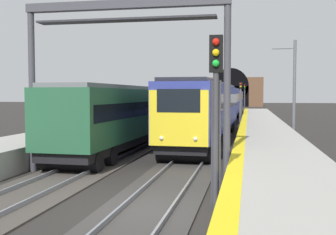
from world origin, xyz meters
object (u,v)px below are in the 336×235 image
object	(u,v)px
train_adjacent_platform	(161,108)
railway_signal_far	(245,95)
train_main_approaching	(225,102)
railway_signal_mid	(241,99)
overhead_signal_gantry	(125,44)
catenary_mast_near	(294,89)
railway_signal_near	(216,105)

from	to	relation	value
train_adjacent_platform	railway_signal_far	bearing A→B (deg)	-4.79
train_main_approaching	railway_signal_mid	distance (m)	3.19
train_main_approaching	train_adjacent_platform	size ratio (longest dim) A/B	1.72
overhead_signal_gantry	catenary_mast_near	xyz separation A→B (m)	(15.05, -8.29, -1.69)
train_adjacent_platform	railway_signal_mid	distance (m)	15.07
train_adjacent_platform	railway_signal_mid	world-z (taller)	railway_signal_mid
railway_signal_far	railway_signal_mid	bearing A→B (deg)	0.00
railway_signal_mid	catenary_mast_near	distance (m)	16.53
train_adjacent_platform	overhead_signal_gantry	xyz separation A→B (m)	(-17.36, -2.22, 3.25)
catenary_mast_near	railway_signal_near	bearing A→B (deg)	168.09
train_main_approaching	catenary_mast_near	size ratio (longest dim) A/B	8.67
train_main_approaching	train_adjacent_platform	xyz separation A→B (m)	(-16.18, 4.44, -0.22)
overhead_signal_gantry	train_adjacent_platform	bearing A→B (deg)	7.29
railway_signal_mid	railway_signal_far	size ratio (longest dim) A/B	0.85
train_main_approaching	train_adjacent_platform	bearing A→B (deg)	-13.76
train_main_approaching	railway_signal_mid	world-z (taller)	railway_signal_mid
railway_signal_mid	railway_signal_far	distance (m)	44.03
train_main_approaching	railway_signal_near	xyz separation A→B (m)	(-38.22, -1.91, 0.65)
train_main_approaching	railway_signal_far	world-z (taller)	railway_signal_far
railway_signal_near	railway_signal_mid	bearing A→B (deg)	-180.00
railway_signal_near	overhead_signal_gantry	distance (m)	6.68
railway_signal_near	train_adjacent_platform	bearing A→B (deg)	-163.94
railway_signal_far	railway_signal_near	bearing A→B (deg)	0.00
railway_signal_far	train_adjacent_platform	bearing A→B (deg)	-6.28
train_main_approaching	railway_signal_far	size ratio (longest dim) A/B	11.39
overhead_signal_gantry	catenary_mast_near	world-z (taller)	catenary_mast_near
railway_signal_mid	overhead_signal_gantry	world-z (taller)	overhead_signal_gantry
railway_signal_near	catenary_mast_near	world-z (taller)	catenary_mast_near
railway_signal_mid	railway_signal_far	bearing A→B (deg)	-180.00
railway_signal_far	catenary_mast_near	distance (m)	60.14
train_adjacent_platform	overhead_signal_gantry	bearing A→B (deg)	-171.23
railway_signal_near	train_main_approaching	bearing A→B (deg)	-177.14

